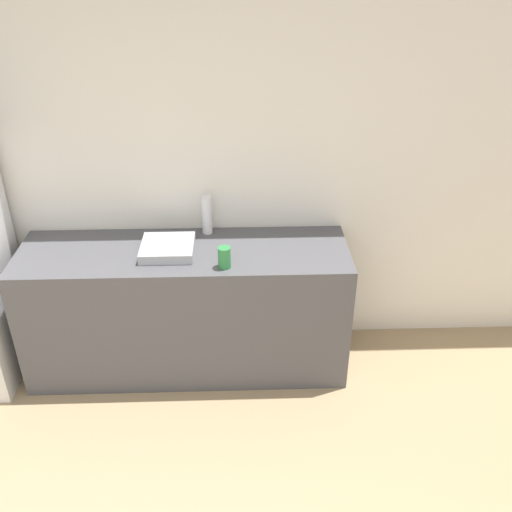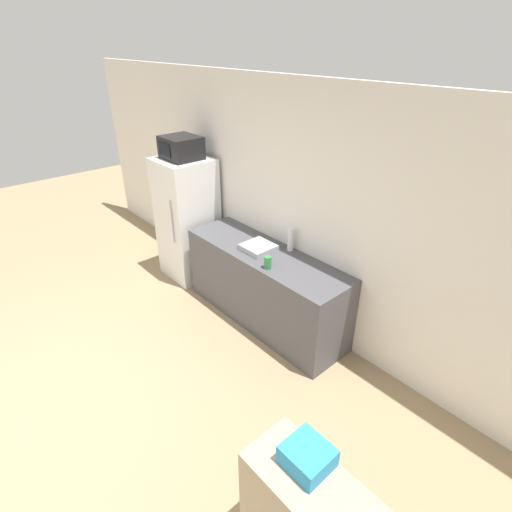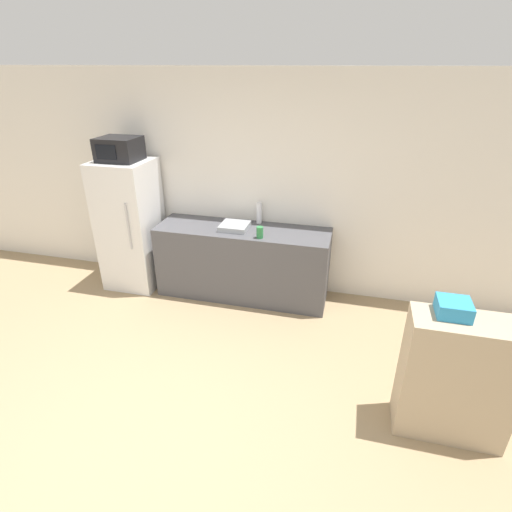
# 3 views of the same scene
# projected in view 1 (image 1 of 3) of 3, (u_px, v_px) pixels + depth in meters

# --- Properties ---
(wall_back) EXTENTS (8.00, 0.06, 2.60)m
(wall_back) POSITION_uv_depth(u_px,v_px,m) (156.00, 166.00, 3.58)
(wall_back) COLOR white
(wall_back) RESTS_ON ground_plane
(counter) EXTENTS (2.05, 0.61, 0.87)m
(counter) POSITION_uv_depth(u_px,v_px,m) (187.00, 309.00, 3.72)
(counter) COLOR #4C4C51
(counter) RESTS_ON ground_plane
(sink_basin) EXTENTS (0.32, 0.31, 0.06)m
(sink_basin) POSITION_uv_depth(u_px,v_px,m) (168.00, 248.00, 3.48)
(sink_basin) COLOR #9EA3A8
(sink_basin) RESTS_ON counter
(bottle_tall) EXTENTS (0.07, 0.07, 0.25)m
(bottle_tall) POSITION_uv_depth(u_px,v_px,m) (207.00, 215.00, 3.65)
(bottle_tall) COLOR silver
(bottle_tall) RESTS_ON counter
(bottle_short) EXTENTS (0.08, 0.08, 0.13)m
(bottle_short) POSITION_uv_depth(u_px,v_px,m) (224.00, 257.00, 3.31)
(bottle_short) COLOR #2D7F42
(bottle_short) RESTS_ON counter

